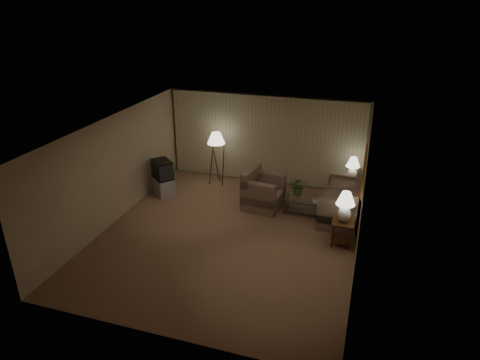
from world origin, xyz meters
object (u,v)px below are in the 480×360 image
at_px(table_lamp_near, 345,204).
at_px(vase, 298,196).
at_px(crt_tv, 162,169).
at_px(table_lamp_far, 353,167).
at_px(armchair, 263,193).
at_px(floor_lamp, 217,157).
at_px(sofa, 341,202).
at_px(side_table_near, 343,229).
at_px(tv_cabinet, 163,186).
at_px(side_table_far, 351,186).
at_px(coffee_table, 303,204).
at_px(ottoman, 251,197).

distance_m(table_lamp_near, vase, 1.86).
bearing_deg(crt_tv, table_lamp_far, 55.93).
relative_size(armchair, floor_lamp, 0.75).
relative_size(table_lamp_near, floor_lamp, 0.46).
distance_m(sofa, table_lamp_far, 1.28).
bearing_deg(side_table_near, tv_cabinet, 167.01).
xyz_separation_m(side_table_far, table_lamp_far, (-0.00, 0.00, 0.59)).
height_order(tv_cabinet, vase, vase).
bearing_deg(table_lamp_near, armchair, 149.98).
height_order(coffee_table, tv_cabinet, tv_cabinet).
relative_size(side_table_far, coffee_table, 0.58).
distance_m(armchair, tv_cabinet, 2.98).
bearing_deg(side_table_near, ottoman, 152.88).
height_order(sofa, side_table_near, sofa).
relative_size(tv_cabinet, floor_lamp, 0.51).
bearing_deg(table_lamp_far, side_table_far, 0.00).
relative_size(sofa, vase, 12.72).
relative_size(table_lamp_near, ottoman, 1.17).
distance_m(table_lamp_far, tv_cabinet, 5.41).
bearing_deg(coffee_table, side_table_far, 47.80).
relative_size(armchair, vase, 7.83).
bearing_deg(armchair, side_table_far, -54.82).
distance_m(floor_lamp, ottoman, 1.84).
bearing_deg(sofa, floor_lamp, -102.00).
xyz_separation_m(armchair, table_lamp_far, (2.22, 1.20, 0.57)).
bearing_deg(table_lamp_near, sofa, 96.34).
height_order(table_lamp_near, ottoman, table_lamp_near).
distance_m(ottoman, vase, 1.35).
bearing_deg(vase, crt_tv, -179.26).
height_order(side_table_far, floor_lamp, floor_lamp).
bearing_deg(coffee_table, tv_cabinet, -179.29).
xyz_separation_m(sofa, tv_cabinet, (-5.05, -0.15, -0.17)).
height_order(crt_tv, vase, crt_tv).
distance_m(armchair, side_table_far, 2.53).
bearing_deg(coffee_table, vase, 180.00).
bearing_deg(armchair, table_lamp_near, -113.20).
height_order(side_table_near, crt_tv, crt_tv).
xyz_separation_m(side_table_far, vase, (-1.27, -1.24, 0.09)).
bearing_deg(side_table_far, crt_tv, -166.10).
xyz_separation_m(table_lamp_far, vase, (-1.27, -1.24, -0.50)).
relative_size(crt_tv, ottoman, 1.22).
distance_m(sofa, floor_lamp, 3.98).
xyz_separation_m(table_lamp_far, floor_lamp, (-3.97, -0.12, -0.14)).
relative_size(table_lamp_near, table_lamp_far, 1.11).
distance_m(floor_lamp, vase, 2.95).
bearing_deg(side_table_near, vase, 135.48).
relative_size(sofa, tv_cabinet, 2.38).
height_order(armchair, table_lamp_near, table_lamp_near).
relative_size(coffee_table, ottoman, 1.63).
xyz_separation_m(ottoman, vase, (1.32, -0.08, 0.28)).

